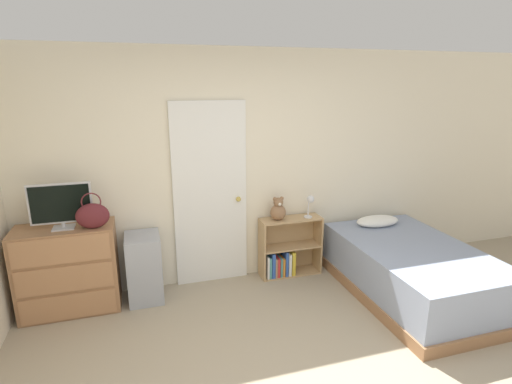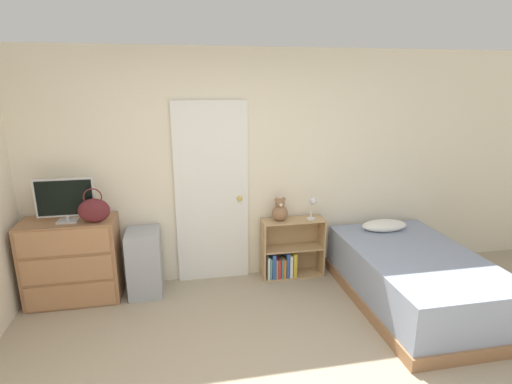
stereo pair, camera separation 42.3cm
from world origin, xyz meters
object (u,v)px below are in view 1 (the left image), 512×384
(handbag, at_px, (93,215))
(teddy_bear, at_px, (278,210))
(storage_bin, at_px, (144,268))
(bookshelf, at_px, (285,253))
(desk_lamp, at_px, (310,202))
(bed, at_px, (411,270))
(dresser, at_px, (68,269))
(tv, at_px, (61,205))

(handbag, distance_m, teddy_bear, 1.93)
(storage_bin, bearing_deg, handbag, -164.62)
(bookshelf, relative_size, teddy_bear, 2.65)
(storage_bin, relative_size, desk_lamp, 2.65)
(handbag, distance_m, bookshelf, 2.15)
(bed, bearing_deg, teddy_bear, 146.01)
(handbag, height_order, bed, handbag)
(dresser, height_order, storage_bin, dresser)
(tv, relative_size, handbag, 1.58)
(teddy_bear, bearing_deg, handbag, -174.04)
(tv, bearing_deg, bookshelf, 3.11)
(tv, bearing_deg, storage_bin, 2.89)
(teddy_bear, relative_size, desk_lamp, 1.02)
(storage_bin, height_order, bookshelf, storage_bin)
(dresser, height_order, bed, dresser)
(handbag, distance_m, storage_bin, 0.78)
(tv, xyz_separation_m, handbag, (0.27, -0.08, -0.10))
(tv, distance_m, bookshelf, 2.43)
(bookshelf, bearing_deg, desk_lamp, -8.30)
(dresser, relative_size, bed, 0.48)
(dresser, height_order, bookshelf, dresser)
(dresser, distance_m, tv, 0.66)
(storage_bin, relative_size, bookshelf, 0.98)
(handbag, bearing_deg, tv, 163.33)
(tv, height_order, teddy_bear, tv)
(storage_bin, xyz_separation_m, desk_lamp, (1.86, 0.05, 0.53))
(teddy_bear, height_order, desk_lamp, teddy_bear)
(tv, relative_size, bookshelf, 0.77)
(bookshelf, distance_m, teddy_bear, 0.55)
(dresser, relative_size, handbag, 2.63)
(tv, xyz_separation_m, teddy_bear, (2.18, 0.12, -0.29))
(handbag, bearing_deg, desk_lamp, 4.13)
(dresser, xyz_separation_m, bed, (3.41, -0.72, -0.16))
(handbag, height_order, desk_lamp, handbag)
(storage_bin, height_order, teddy_bear, teddy_bear)
(dresser, xyz_separation_m, tv, (0.01, -0.03, 0.66))
(handbag, bearing_deg, dresser, 159.32)
(storage_bin, bearing_deg, teddy_bear, 3.21)
(storage_bin, xyz_separation_m, teddy_bear, (1.49, 0.08, 0.46))
(dresser, distance_m, handbag, 0.64)
(bookshelf, relative_size, bed, 0.38)
(teddy_bear, bearing_deg, bookshelf, 3.06)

